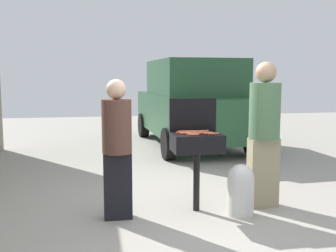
{
  "coord_description": "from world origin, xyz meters",
  "views": [
    {
      "loc": [
        -1.04,
        -4.38,
        1.66
      ],
      "look_at": [
        -0.12,
        0.75,
        1.0
      ],
      "focal_mm": 42.45,
      "sensor_mm": 36.0,
      "label": 1
    }
  ],
  "objects_px": {
    "hot_dog_6": "(192,134)",
    "hot_dog_7": "(209,133)",
    "hot_dog_12": "(198,132)",
    "propane_tank": "(241,189)",
    "hot_dog_13": "(193,131)",
    "hot_dog_14": "(183,131)",
    "hot_dog_0": "(194,135)",
    "person_left": "(117,144)",
    "hot_dog_11": "(181,133)",
    "parked_minivan": "(192,103)",
    "hot_dog_9": "(213,134)",
    "hot_dog_10": "(207,133)",
    "hot_dog_5": "(190,133)",
    "hot_dog_2": "(185,133)",
    "person_right": "(264,129)",
    "hot_dog_1": "(197,133)",
    "hot_dog_8": "(202,132)",
    "hot_dog_4": "(203,131)",
    "hot_dog_3": "(190,132)",
    "bbq_grill": "(197,146)"
  },
  "relations": [
    {
      "from": "hot_dog_6",
      "to": "hot_dog_7",
      "type": "xyz_separation_m",
      "value": [
        0.2,
        -0.01,
        0.0
      ]
    },
    {
      "from": "hot_dog_12",
      "to": "propane_tank",
      "type": "height_order",
      "value": "hot_dog_12"
    },
    {
      "from": "hot_dog_13",
      "to": "hot_dog_14",
      "type": "bearing_deg",
      "value": 174.43
    },
    {
      "from": "hot_dog_0",
      "to": "person_left",
      "type": "height_order",
      "value": "person_left"
    },
    {
      "from": "hot_dog_11",
      "to": "parked_minivan",
      "type": "xyz_separation_m",
      "value": [
        1.23,
        4.5,
        0.05
      ]
    },
    {
      "from": "hot_dog_9",
      "to": "hot_dog_10",
      "type": "relative_size",
      "value": 1.0
    },
    {
      "from": "hot_dog_5",
      "to": "parked_minivan",
      "type": "height_order",
      "value": "parked_minivan"
    },
    {
      "from": "propane_tank",
      "to": "hot_dog_9",
      "type": "bearing_deg",
      "value": 158.52
    },
    {
      "from": "person_left",
      "to": "parked_minivan",
      "type": "relative_size",
      "value": 0.36
    },
    {
      "from": "hot_dog_2",
      "to": "parked_minivan",
      "type": "bearing_deg",
      "value": 75.33
    },
    {
      "from": "hot_dog_6",
      "to": "hot_dog_10",
      "type": "distance_m",
      "value": 0.2
    },
    {
      "from": "hot_dog_7",
      "to": "hot_dog_11",
      "type": "distance_m",
      "value": 0.33
    },
    {
      "from": "hot_dog_0",
      "to": "hot_dog_10",
      "type": "height_order",
      "value": "same"
    },
    {
      "from": "person_right",
      "to": "hot_dog_1",
      "type": "bearing_deg",
      "value": 20.12
    },
    {
      "from": "hot_dog_6",
      "to": "hot_dog_14",
      "type": "bearing_deg",
      "value": 105.99
    },
    {
      "from": "hot_dog_5",
      "to": "person_left",
      "type": "distance_m",
      "value": 0.9
    },
    {
      "from": "hot_dog_9",
      "to": "parked_minivan",
      "type": "xyz_separation_m",
      "value": [
        0.87,
        4.66,
        0.05
      ]
    },
    {
      "from": "hot_dog_9",
      "to": "hot_dog_8",
      "type": "bearing_deg",
      "value": 127.59
    },
    {
      "from": "hot_dog_6",
      "to": "hot_dog_10",
      "type": "bearing_deg",
      "value": 14.14
    },
    {
      "from": "hot_dog_5",
      "to": "hot_dog_12",
      "type": "relative_size",
      "value": 1.0
    },
    {
      "from": "hot_dog_13",
      "to": "parked_minivan",
      "type": "distance_m",
      "value": 4.54
    },
    {
      "from": "hot_dog_11",
      "to": "hot_dog_10",
      "type": "bearing_deg",
      "value": -12.0
    },
    {
      "from": "hot_dog_5",
      "to": "hot_dog_9",
      "type": "xyz_separation_m",
      "value": [
        0.25,
        -0.12,
        0.0
      ]
    },
    {
      "from": "hot_dog_8",
      "to": "hot_dog_11",
      "type": "xyz_separation_m",
      "value": [
        -0.25,
        0.02,
        0.0
      ]
    },
    {
      "from": "hot_dog_0",
      "to": "hot_dog_4",
      "type": "bearing_deg",
      "value": 54.12
    },
    {
      "from": "hot_dog_3",
      "to": "hot_dog_14",
      "type": "distance_m",
      "value": 0.1
    },
    {
      "from": "hot_dog_12",
      "to": "parked_minivan",
      "type": "height_order",
      "value": "parked_minivan"
    },
    {
      "from": "bbq_grill",
      "to": "hot_dog_12",
      "type": "bearing_deg",
      "value": 64.07
    },
    {
      "from": "bbq_grill",
      "to": "hot_dog_14",
      "type": "relative_size",
      "value": 7.4
    },
    {
      "from": "hot_dog_0",
      "to": "hot_dog_9",
      "type": "relative_size",
      "value": 1.0
    },
    {
      "from": "bbq_grill",
      "to": "hot_dog_11",
      "type": "relative_size",
      "value": 7.4
    },
    {
      "from": "parked_minivan",
      "to": "bbq_grill",
      "type": "bearing_deg",
      "value": 74.4
    },
    {
      "from": "hot_dog_0",
      "to": "hot_dog_10",
      "type": "relative_size",
      "value": 1.0
    },
    {
      "from": "hot_dog_11",
      "to": "person_left",
      "type": "bearing_deg",
      "value": -170.24
    },
    {
      "from": "hot_dog_6",
      "to": "hot_dog_14",
      "type": "height_order",
      "value": "same"
    },
    {
      "from": "hot_dog_9",
      "to": "hot_dog_4",
      "type": "bearing_deg",
      "value": 102.74
    },
    {
      "from": "hot_dog_9",
      "to": "person_left",
      "type": "distance_m",
      "value": 1.14
    },
    {
      "from": "hot_dog_10",
      "to": "person_right",
      "type": "bearing_deg",
      "value": 2.95
    },
    {
      "from": "hot_dog_8",
      "to": "hot_dog_10",
      "type": "xyz_separation_m",
      "value": [
        0.05,
        -0.04,
        0.0
      ]
    },
    {
      "from": "hot_dog_7",
      "to": "hot_dog_12",
      "type": "distance_m",
      "value": 0.17
    },
    {
      "from": "hot_dog_5",
      "to": "hot_dog_8",
      "type": "bearing_deg",
      "value": 6.11
    },
    {
      "from": "hot_dog_10",
      "to": "hot_dog_11",
      "type": "xyz_separation_m",
      "value": [
        -0.3,
        0.06,
        0.0
      ]
    },
    {
      "from": "hot_dog_0",
      "to": "hot_dog_10",
      "type": "distance_m",
      "value": 0.23
    },
    {
      "from": "bbq_grill",
      "to": "hot_dog_11",
      "type": "height_order",
      "value": "hot_dog_11"
    },
    {
      "from": "hot_dog_5",
      "to": "hot_dog_7",
      "type": "xyz_separation_m",
      "value": [
        0.2,
        -0.09,
        0.0
      ]
    },
    {
      "from": "hot_dog_6",
      "to": "hot_dog_11",
      "type": "height_order",
      "value": "same"
    },
    {
      "from": "hot_dog_8",
      "to": "hot_dog_13",
      "type": "xyz_separation_m",
      "value": [
        -0.08,
        0.11,
        0.0
      ]
    },
    {
      "from": "bbq_grill",
      "to": "parked_minivan",
      "type": "bearing_deg",
      "value": 77.08
    },
    {
      "from": "bbq_grill",
      "to": "hot_dog_3",
      "type": "bearing_deg",
      "value": 124.35
    },
    {
      "from": "parked_minivan",
      "to": "hot_dog_8",
      "type": "bearing_deg",
      "value": 75.12
    }
  ]
}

